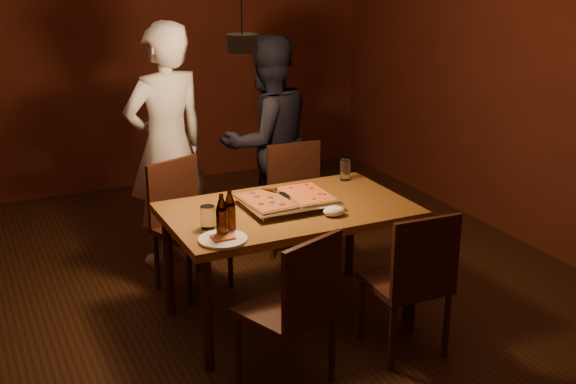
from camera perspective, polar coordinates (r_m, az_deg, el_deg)
name	(u,v)px	position (r m, az deg, el deg)	size (l,w,h in m)	color
room_shell	(243,103)	(4.26, -3.54, 7.00)	(6.00, 6.00, 6.00)	#341B0E
dining_table	(288,219)	(4.46, 0.00, -2.11)	(1.50, 0.90, 0.75)	#905B24
chair_far_left	(184,213)	(5.00, -8.24, -1.66)	(0.54, 0.54, 0.49)	#38190F
chair_far_right	(299,193)	(5.35, 0.89, -0.10)	(0.44, 0.44, 0.49)	#38190F
chair_near_left	(297,299)	(3.79, 0.71, -8.43)	(0.54, 0.54, 0.49)	#38190F
chair_near_right	(414,272)	(4.14, 9.92, -6.22)	(0.44, 0.44, 0.49)	#38190F
pizza_tray	(287,203)	(4.45, -0.08, -0.84)	(0.55, 0.45, 0.05)	silver
pizza_meat	(266,201)	(4.38, -1.73, -0.69)	(0.25, 0.40, 0.02)	maroon
pizza_cheese	(307,194)	(4.50, 1.52, -0.17)	(0.25, 0.40, 0.02)	gold
spatula	(284,195)	(4.46, -0.35, -0.26)	(0.09, 0.24, 0.04)	silver
beer_bottle_a	(222,216)	(3.96, -5.26, -1.89)	(0.07, 0.07, 0.25)	black
beer_bottle_b	(230,211)	(4.04, -4.62, -1.50)	(0.07, 0.07, 0.25)	black
water_glass_left	(208,217)	(4.12, -6.36, -1.99)	(0.08, 0.08, 0.13)	silver
water_glass_right	(345,170)	(4.95, 4.54, 1.76)	(0.07, 0.07, 0.14)	silver
plate_slice	(223,239)	(3.95, -5.17, -3.73)	(0.27, 0.27, 0.03)	white
napkin	(334,211)	(4.30, 3.66, -1.51)	(0.14, 0.11, 0.06)	white
diner_white	(167,146)	(5.32, -9.55, 3.60)	(0.65, 0.43, 1.79)	silver
diner_dark	(267,142)	(5.64, -1.65, 3.97)	(0.80, 0.63, 1.65)	black
pendant_lamp	(242,41)	(4.20, -3.65, 11.82)	(0.18, 0.18, 1.10)	black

